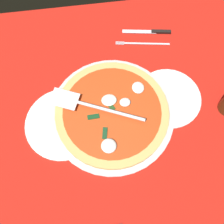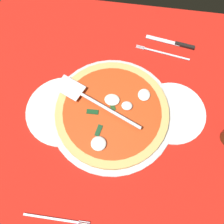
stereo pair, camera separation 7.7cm
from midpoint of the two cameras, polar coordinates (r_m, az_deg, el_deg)
ground_plane at (r=78.72cm, az=3.02°, el=-3.87°), size 98.70×98.70×0.80cm
checker_pattern at (r=78.29cm, az=3.03°, el=-3.77°), size 98.70×98.70×0.10cm
pizza_pan at (r=78.96cm, az=2.78°, el=-0.79°), size 38.56×38.56×1.30cm
dinner_plate_left at (r=80.22cm, az=-8.23°, el=-0.10°), size 23.29×23.29×1.00cm
dinner_plate_right at (r=82.38cm, az=16.03°, el=-0.49°), size 20.71×20.71×1.00cm
pizza at (r=77.44cm, az=2.88°, el=-0.41°), size 34.86×34.86×3.27cm
pizza_server at (r=75.87cm, az=-1.31°, el=2.11°), size 28.08×14.83×1.00cm
place_setting_far at (r=93.80cm, az=14.99°, el=13.37°), size 21.36×14.11×1.40cm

